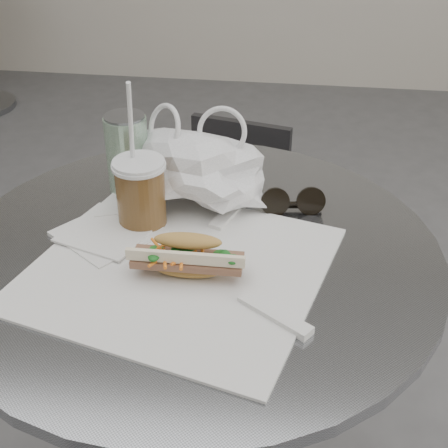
# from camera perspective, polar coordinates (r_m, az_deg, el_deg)

# --- Properties ---
(cafe_table) EXTENTS (0.76, 0.76, 0.74)m
(cafe_table) POSITION_cam_1_polar(r_m,az_deg,el_deg) (1.14, -2.31, -13.44)
(cafe_table) COLOR slate
(cafe_table) RESTS_ON ground
(chair_far) EXTENTS (0.34, 0.37, 0.65)m
(chair_far) POSITION_cam_1_polar(r_m,az_deg,el_deg) (1.70, -0.07, -3.38)
(chair_far) COLOR #2D2D30
(chair_far) RESTS_ON ground
(sandwich_paper) EXTENTS (0.49, 0.48, 0.00)m
(sandwich_paper) POSITION_cam_1_polar(r_m,az_deg,el_deg) (0.92, -4.16, -3.99)
(sandwich_paper) COLOR white
(sandwich_paper) RESTS_ON cafe_table
(banh_mi) EXTENTS (0.20, 0.08, 0.07)m
(banh_mi) POSITION_cam_1_polar(r_m,az_deg,el_deg) (0.88, -3.33, -2.96)
(banh_mi) COLOR tan
(banh_mi) RESTS_ON sandwich_paper
(iced_coffee) EXTENTS (0.09, 0.09, 0.25)m
(iced_coffee) POSITION_cam_1_polar(r_m,az_deg,el_deg) (1.00, -7.63, 2.89)
(iced_coffee) COLOR brown
(iced_coffee) RESTS_ON cafe_table
(sunglasses) EXTENTS (0.11, 0.04, 0.05)m
(sunglasses) POSITION_cam_1_polar(r_m,az_deg,el_deg) (1.04, 6.30, 1.92)
(sunglasses) COLOR black
(sunglasses) RESTS_ON cafe_table
(plastic_bag) EXTENTS (0.29, 0.27, 0.12)m
(plastic_bag) POSITION_cam_1_polar(r_m,az_deg,el_deg) (1.06, -2.98, 4.98)
(plastic_bag) COLOR white
(plastic_bag) RESTS_ON cafe_table
(napkin_stack) EXTENTS (0.19, 0.19, 0.01)m
(napkin_stack) POSITION_cam_1_polar(r_m,az_deg,el_deg) (1.00, -10.50, -0.76)
(napkin_stack) COLOR white
(napkin_stack) RESTS_ON cafe_table
(drink_can) EXTENTS (0.07, 0.07, 0.14)m
(drink_can) POSITION_cam_1_polar(r_m,az_deg,el_deg) (1.10, -8.81, 6.41)
(drink_can) COLOR #50895A
(drink_can) RESTS_ON cafe_table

